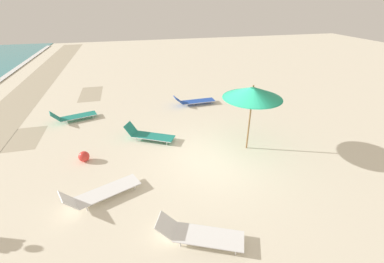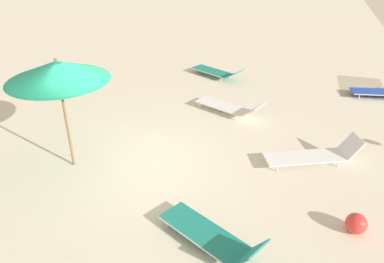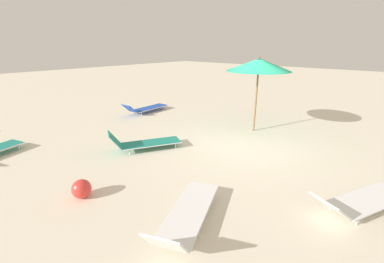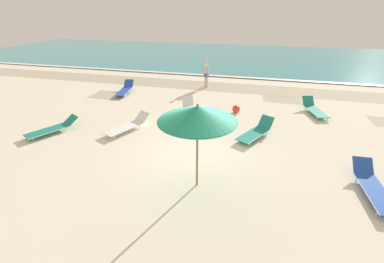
# 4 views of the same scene
# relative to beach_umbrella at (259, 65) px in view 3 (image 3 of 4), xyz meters

# --- Properties ---
(ground_plane) EXTENTS (60.00, 60.00, 0.16)m
(ground_plane) POSITION_rel_beach_umbrella_xyz_m (-0.40, 1.29, -2.40)
(ground_plane) COLOR beige
(beach_umbrella) EXTENTS (2.17, 2.17, 2.61)m
(beach_umbrella) POSITION_rel_beach_umbrella_xyz_m (0.00, 0.00, 0.00)
(beach_umbrella) COLOR olive
(beach_umbrella) RESTS_ON ground_plane
(sun_lounger_under_umbrella) EXTENTS (0.71, 2.32, 0.55)m
(sun_lounger_under_umbrella) POSITION_rel_beach_umbrella_xyz_m (5.02, 0.87, -2.11)
(sun_lounger_under_umbrella) COLOR blue
(sun_lounger_under_umbrella) RESTS_ON ground_plane
(sun_lounger_beside_umbrella) EXTENTS (1.53, 2.11, 0.63)m
(sun_lounger_beside_umbrella) POSITION_rel_beach_umbrella_xyz_m (1.64, 3.73, -2.10)
(sun_lounger_beside_umbrella) COLOR #1E8475
(sun_lounger_beside_umbrella) RESTS_ON ground_plane
(sun_lounger_near_water_right) EXTENTS (1.42, 2.30, 0.63)m
(sun_lounger_near_water_right) POSITION_rel_beach_umbrella_xyz_m (-1.61, 5.46, -2.11)
(sun_lounger_near_water_right) COLOR white
(sun_lounger_near_water_right) RESTS_ON ground_plane
(sun_lounger_mid_beach_solo) EXTENTS (1.44, 2.21, 0.53)m
(sun_lounger_mid_beach_solo) POSITION_rel_beach_umbrella_xyz_m (-3.79, 3.01, -2.11)
(sun_lounger_mid_beach_solo) COLOR white
(sun_lounger_mid_beach_solo) RESTS_ON ground_plane
(beach_ball) EXTENTS (0.39, 0.39, 0.39)m
(beach_ball) POSITION_rel_beach_umbrella_xyz_m (0.59, 6.19, -2.13)
(beach_ball) COLOR red
(beach_ball) RESTS_ON ground_plane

